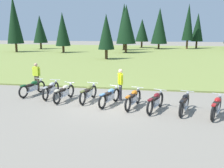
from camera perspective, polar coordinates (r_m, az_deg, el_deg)
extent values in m
plane|color=gray|center=(12.44, -0.45, -4.64)|extent=(140.00, 140.00, 0.00)
cube|color=olive|center=(37.09, 6.20, 6.78)|extent=(80.00, 44.00, 0.10)
cylinder|color=#47331E|center=(48.68, 10.78, 8.55)|extent=(0.36, 0.36, 1.10)
cone|color=black|center=(48.59, 10.97, 13.12)|extent=(3.11, 3.11, 6.67)
cylinder|color=#47331E|center=(52.24, 19.00, 8.56)|extent=(0.36, 0.36, 1.47)
cone|color=black|center=(52.16, 19.27, 12.34)|extent=(2.33, 2.33, 5.44)
cylinder|color=#47331E|center=(45.10, 2.77, 8.74)|extent=(0.36, 0.36, 1.53)
cone|color=black|center=(45.03, 2.82, 13.98)|extent=(2.64, 2.64, 6.72)
cylinder|color=#47331E|center=(49.50, -16.17, 8.45)|extent=(0.36, 0.36, 1.29)
cone|color=black|center=(49.40, -16.39, 12.14)|extent=(2.66, 2.66, 5.09)
cylinder|color=#47331E|center=(51.44, 6.90, 9.03)|extent=(0.36, 0.36, 1.37)
cone|color=black|center=(51.35, 6.99, 12.30)|extent=(2.71, 2.71, 4.50)
cylinder|color=#47331E|center=(30.79, -1.33, 6.84)|extent=(0.36, 0.36, 1.32)
cone|color=black|center=(30.65, -1.35, 12.05)|extent=(2.02, 2.02, 4.28)
cylinder|color=#47331E|center=(44.06, -21.32, 7.81)|extent=(0.36, 0.36, 1.50)
cone|color=black|center=(44.00, -21.79, 13.64)|extent=(2.60, 2.60, 7.50)
cylinder|color=#47331E|center=(40.70, -11.22, 7.87)|extent=(0.36, 0.36, 1.18)
cone|color=black|center=(40.58, -11.41, 12.39)|extent=(2.36, 2.36, 5.24)
cylinder|color=#47331E|center=(49.93, 17.00, 8.68)|extent=(0.36, 0.36, 1.71)
cone|color=black|center=(49.87, 17.32, 13.56)|extent=(2.15, 2.15, 6.81)
cylinder|color=#47331E|center=(39.73, 3.24, 8.25)|extent=(0.36, 0.36, 1.54)
cone|color=black|center=(39.63, 3.31, 13.69)|extent=(3.13, 3.13, 6.00)
torus|color=black|center=(15.26, -16.19, -0.57)|extent=(0.29, 0.70, 0.70)
torus|color=black|center=(14.27, -19.88, -1.70)|extent=(0.29, 0.70, 0.70)
cube|color=silver|center=(14.75, -17.98, -0.93)|extent=(0.37, 0.67, 0.28)
ellipsoid|color=#144C23|center=(14.81, -17.59, 0.27)|extent=(0.38, 0.53, 0.22)
cube|color=black|center=(14.54, -18.63, -0.27)|extent=(0.34, 0.52, 0.10)
cube|color=#144C23|center=(14.20, -19.98, -0.37)|extent=(0.22, 0.35, 0.06)
cylinder|color=silver|center=(15.08, -16.56, 1.24)|extent=(0.61, 0.20, 0.03)
sphere|color=silver|center=(15.20, -16.23, 0.84)|extent=(0.14, 0.14, 0.14)
cylinder|color=silver|center=(14.46, -18.36, -1.62)|extent=(0.22, 0.55, 0.07)
torus|color=black|center=(14.66, -12.86, -0.90)|extent=(0.11, 0.70, 0.70)
torus|color=black|center=(13.42, -15.18, -2.25)|extent=(0.11, 0.70, 0.70)
cube|color=silver|center=(14.03, -13.98, -1.35)|extent=(0.21, 0.64, 0.28)
ellipsoid|color=#B7B7BC|center=(14.13, -13.74, -0.08)|extent=(0.27, 0.48, 0.22)
cube|color=black|center=(13.78, -14.40, -0.68)|extent=(0.23, 0.48, 0.10)
cube|color=#B7B7BC|center=(13.35, -15.26, -0.84)|extent=(0.15, 0.32, 0.06)
cylinder|color=silver|center=(14.47, -13.11, 0.97)|extent=(0.62, 0.04, 0.03)
sphere|color=silver|center=(14.60, -12.90, 0.57)|extent=(0.14, 0.14, 0.14)
cylinder|color=silver|center=(13.73, -13.93, -2.08)|extent=(0.08, 0.55, 0.07)
torus|color=black|center=(13.79, -9.57, -1.60)|extent=(0.22, 0.71, 0.70)
torus|color=black|center=(12.63, -12.65, -3.03)|extent=(0.22, 0.71, 0.70)
cube|color=silver|center=(13.20, -11.05, -2.07)|extent=(0.31, 0.67, 0.28)
ellipsoid|color=beige|center=(13.28, -10.70, -0.72)|extent=(0.34, 0.52, 0.22)
cube|color=black|center=(12.96, -11.58, -1.36)|extent=(0.30, 0.51, 0.10)
cube|color=beige|center=(12.55, -12.72, -1.53)|extent=(0.19, 0.34, 0.06)
cylinder|color=silver|center=(13.60, -9.85, 0.39)|extent=(0.62, 0.14, 0.03)
sphere|color=silver|center=(13.73, -9.58, -0.04)|extent=(0.14, 0.14, 0.14)
cylinder|color=silver|center=(12.90, -11.17, -2.87)|extent=(0.17, 0.55, 0.07)
torus|color=black|center=(13.53, -4.29, -1.73)|extent=(0.22, 0.71, 0.70)
torus|color=black|center=(12.30, -6.85, -3.23)|extent=(0.22, 0.71, 0.70)
cube|color=silver|center=(12.90, -5.51, -2.23)|extent=(0.30, 0.66, 0.28)
ellipsoid|color=brown|center=(12.99, -5.21, -0.85)|extent=(0.34, 0.52, 0.22)
cube|color=black|center=(12.65, -5.94, -1.51)|extent=(0.30, 0.51, 0.10)
cube|color=brown|center=(12.21, -6.89, -1.70)|extent=(0.19, 0.34, 0.06)
cylinder|color=silver|center=(13.33, -4.49, 0.30)|extent=(0.62, 0.13, 0.03)
sphere|color=silver|center=(13.46, -4.28, -0.14)|extent=(0.14, 0.14, 0.14)
cylinder|color=silver|center=(12.60, -5.48, -3.05)|extent=(0.16, 0.55, 0.07)
torus|color=black|center=(12.79, 0.93, -2.54)|extent=(0.32, 0.69, 0.70)
torus|color=black|center=(11.61, -2.27, -4.11)|extent=(0.32, 0.69, 0.70)
cube|color=silver|center=(12.18, -0.59, -3.06)|extent=(0.40, 0.67, 0.28)
ellipsoid|color=#598CC6|center=(12.26, -0.19, -1.60)|extent=(0.40, 0.54, 0.22)
cube|color=black|center=(11.93, -1.10, -2.29)|extent=(0.36, 0.53, 0.10)
cube|color=#598CC6|center=(11.52, -2.28, -2.48)|extent=(0.24, 0.35, 0.06)
cylinder|color=silver|center=(12.58, 0.73, -0.40)|extent=(0.60, 0.23, 0.03)
sphere|color=silver|center=(12.71, 0.98, -0.86)|extent=(0.14, 0.14, 0.14)
cylinder|color=silver|center=(11.89, -0.70, -3.95)|extent=(0.25, 0.54, 0.07)
torus|color=black|center=(12.52, 6.03, -2.93)|extent=(0.28, 0.70, 0.70)
torus|color=black|center=(11.25, 3.70, -4.66)|extent=(0.28, 0.70, 0.70)
cube|color=silver|center=(11.87, 4.93, -3.52)|extent=(0.36, 0.67, 0.28)
ellipsoid|color=orange|center=(11.96, 5.25, -2.01)|extent=(0.38, 0.53, 0.22)
cube|color=black|center=(11.61, 4.58, -2.75)|extent=(0.34, 0.52, 0.10)
cube|color=orange|center=(11.16, 3.72, -2.99)|extent=(0.22, 0.35, 0.06)
cylinder|color=silver|center=(12.30, 5.93, -0.75)|extent=(0.61, 0.20, 0.03)
sphere|color=silver|center=(12.44, 6.09, -1.22)|extent=(0.14, 0.14, 0.14)
cylinder|color=silver|center=(11.58, 5.06, -4.44)|extent=(0.21, 0.55, 0.07)
torus|color=black|center=(12.17, 11.16, -3.55)|extent=(0.34, 0.69, 0.70)
torus|color=black|center=(10.90, 8.79, -5.35)|extent=(0.34, 0.69, 0.70)
cube|color=silver|center=(11.52, 10.05, -4.17)|extent=(0.41, 0.67, 0.28)
ellipsoid|color=maroon|center=(11.61, 10.41, -2.61)|extent=(0.41, 0.54, 0.22)
cube|color=black|center=(11.26, 9.72, -3.38)|extent=(0.37, 0.53, 0.10)
cube|color=maroon|center=(10.80, 8.85, -3.63)|extent=(0.24, 0.35, 0.06)
cylinder|color=silver|center=(11.95, 11.11, -1.32)|extent=(0.59, 0.25, 0.03)
sphere|color=silver|center=(12.09, 11.27, -1.80)|extent=(0.14, 0.14, 0.14)
cylinder|color=silver|center=(11.23, 10.19, -5.13)|extent=(0.26, 0.54, 0.07)
torus|color=black|center=(12.23, 17.01, -3.80)|extent=(0.30, 0.70, 0.70)
torus|color=black|center=(10.90, 15.76, -5.68)|extent=(0.30, 0.70, 0.70)
cube|color=silver|center=(11.55, 16.44, -4.45)|extent=(0.38, 0.67, 0.28)
ellipsoid|color=black|center=(11.64, 16.68, -2.89)|extent=(0.39, 0.54, 0.22)
cube|color=black|center=(11.28, 16.31, -3.68)|extent=(0.35, 0.52, 0.10)
cube|color=black|center=(10.80, 15.87, -3.97)|extent=(0.23, 0.35, 0.06)
cylinder|color=silver|center=(12.00, 17.09, -1.58)|extent=(0.60, 0.21, 0.03)
sphere|color=silver|center=(12.15, 17.14, -2.05)|extent=(0.14, 0.14, 0.14)
cylinder|color=silver|center=(11.27, 16.84, -5.42)|extent=(0.23, 0.55, 0.07)
torus|color=black|center=(12.20, 23.60, -4.34)|extent=(0.37, 0.68, 0.70)
torus|color=black|center=(10.87, 22.42, -6.22)|extent=(0.37, 0.68, 0.70)
cube|color=silver|center=(11.52, 23.07, -4.99)|extent=(0.43, 0.67, 0.28)
ellipsoid|color=#AD1919|center=(11.62, 23.33, -3.43)|extent=(0.43, 0.54, 0.22)
cube|color=black|center=(11.25, 22.97, -4.22)|extent=(0.39, 0.53, 0.10)
cube|color=#AD1919|center=(10.78, 22.57, -4.50)|extent=(0.25, 0.35, 0.06)
cylinder|color=silver|center=(11.98, 23.74, -2.12)|extent=(0.58, 0.27, 0.03)
sphere|color=silver|center=(12.12, 23.77, -2.59)|extent=(0.14, 0.14, 0.14)
cylinder|color=silver|center=(11.25, 23.47, -5.97)|extent=(0.28, 0.53, 0.07)
cylinder|color=#4C4233|center=(16.07, -17.29, 0.33)|extent=(0.14, 0.14, 0.88)
cylinder|color=#4C4233|center=(15.97, -16.76, 0.29)|extent=(0.14, 0.14, 0.88)
cube|color=#C6E52D|center=(15.89, -17.19, 2.85)|extent=(0.39, 0.27, 0.56)
sphere|color=tan|center=(15.84, -17.28, 4.28)|extent=(0.22, 0.22, 0.22)
cylinder|color=#C6E52D|center=(16.03, -17.87, 2.81)|extent=(0.09, 0.09, 0.52)
cylinder|color=#C6E52D|center=(15.77, -16.50, 2.75)|extent=(0.09, 0.09, 0.52)
cylinder|color=#2D2D38|center=(12.91, 2.00, -1.99)|extent=(0.14, 0.14, 0.88)
cylinder|color=#2D2D38|center=(13.08, 1.86, -1.79)|extent=(0.14, 0.14, 0.88)
cube|color=#D8EA19|center=(12.84, 1.95, 1.23)|extent=(0.32, 0.41, 0.56)
sphere|color=beige|center=(12.76, 1.97, 2.99)|extent=(0.22, 0.22, 0.22)
cylinder|color=#D8EA19|center=(12.62, 2.13, 0.94)|extent=(0.09, 0.09, 0.52)
cylinder|color=#D8EA19|center=(13.06, 1.78, 1.34)|extent=(0.09, 0.09, 0.52)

